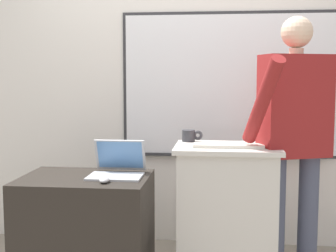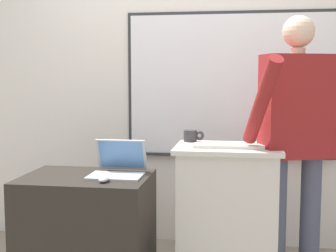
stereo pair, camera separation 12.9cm
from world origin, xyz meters
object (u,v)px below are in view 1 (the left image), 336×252
side_desk (86,232)px  coffee_mug (190,136)px  person_presenter (294,132)px  wireless_keyboard (228,146)px  computer_mouse_by_laptop (104,180)px  lectern_podium (226,215)px  laptop (118,165)px

side_desk → coffee_mug: bearing=25.9°
person_presenter → coffee_mug: (-0.68, 0.16, -0.05)m
wireless_keyboard → computer_mouse_by_laptop: size_ratio=4.48×
lectern_podium → wireless_keyboard: (0.00, -0.06, 0.47)m
laptop → wireless_keyboard: 0.73m
computer_mouse_by_laptop → lectern_podium: bearing=22.0°
laptop → side_desk: bearing=-158.5°
computer_mouse_by_laptop → person_presenter: bearing=15.0°
side_desk → computer_mouse_by_laptop: bearing=-42.8°
lectern_podium → computer_mouse_by_laptop: 0.85m
lectern_podium → laptop: bearing=-174.5°
lectern_podium → side_desk: size_ratio=1.13×
wireless_keyboard → person_presenter: bearing=10.0°
person_presenter → wireless_keyboard: person_presenter is taller
lectern_podium → coffee_mug: (-0.26, 0.17, 0.50)m
person_presenter → laptop: 1.16m
lectern_podium → coffee_mug: coffee_mug is taller
laptop → lectern_podium: bearing=5.5°
person_presenter → wireless_keyboard: size_ratio=3.92×
lectern_podium → person_presenter: 0.70m
person_presenter → wireless_keyboard: (-0.42, -0.07, -0.08)m
person_presenter → laptop: size_ratio=5.12×
person_presenter → coffee_mug: 0.70m
wireless_keyboard → coffee_mug: coffee_mug is taller
wireless_keyboard → computer_mouse_by_laptop: wireless_keyboard is taller
side_desk → laptop: bearing=21.5°
lectern_podium → laptop: laptop is taller
laptop → computer_mouse_by_laptop: bearing=-97.9°
laptop → computer_mouse_by_laptop: 0.24m
lectern_podium → wireless_keyboard: 0.48m
lectern_podium → computer_mouse_by_laptop: size_ratio=9.31×
computer_mouse_by_laptop → coffee_mug: size_ratio=0.70×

